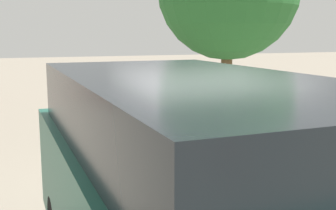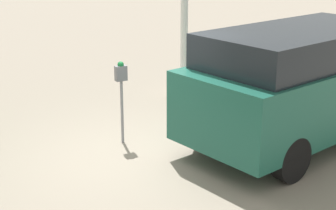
% 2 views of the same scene
% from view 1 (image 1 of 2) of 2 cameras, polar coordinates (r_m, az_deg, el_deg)
% --- Properties ---
extents(ground_plane, '(80.00, 80.00, 0.00)m').
position_cam_1_polar(ground_plane, '(6.62, 5.19, -11.34)').
color(ground_plane, gray).
extents(parking_meter_near, '(0.22, 0.14, 1.48)m').
position_cam_1_polar(parking_meter_near, '(6.36, 10.65, -2.13)').
color(parking_meter_near, gray).
rests_on(parking_meter_near, ground).
extents(parked_van, '(4.60, 2.00, 2.05)m').
position_cam_1_polar(parked_van, '(3.38, 3.59, -11.95)').
color(parked_van, '#195142').
rests_on(parked_van, ground).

